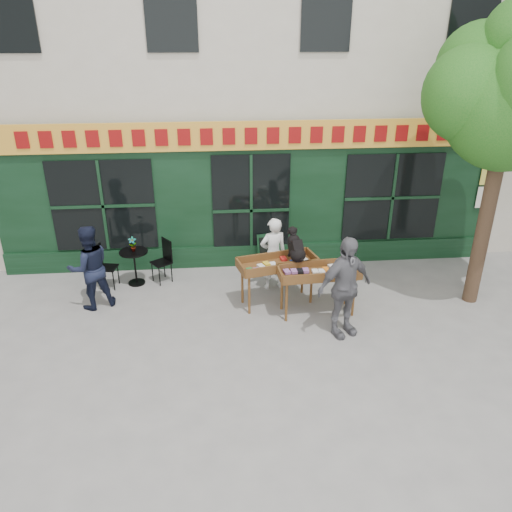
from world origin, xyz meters
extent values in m
plane|color=slate|center=(0.00, 0.00, 0.00)|extent=(80.00, 80.00, 0.00)
cube|color=beige|center=(0.00, 6.00, 5.00)|extent=(14.00, 7.00, 10.00)
cube|color=black|center=(0.00, 2.42, 1.60)|extent=(11.00, 0.16, 3.20)
cube|color=gold|center=(0.00, 2.30, 3.00)|extent=(11.00, 0.06, 0.60)
cube|color=maroon|center=(0.00, 2.26, 3.00)|extent=(9.60, 0.03, 0.34)
cube|color=black|center=(0.00, 2.32, 0.25)|extent=(11.00, 0.10, 0.50)
cube|color=black|center=(0.00, 2.32, 1.35)|extent=(1.70, 0.05, 2.50)
cube|color=black|center=(-3.20, 2.32, 1.55)|extent=(2.20, 0.05, 2.00)
cube|color=black|center=(3.20, 2.32, 1.55)|extent=(2.20, 0.05, 2.00)
cube|color=silver|center=(5.40, 2.30, 1.50)|extent=(0.42, 0.02, 0.50)
cube|color=#E5D14C|center=(5.40, 2.30, 2.05)|extent=(0.42, 0.02, 0.50)
cube|color=silver|center=(5.40, 2.30, 2.60)|extent=(0.42, 0.02, 0.50)
cylinder|color=#382619|center=(4.30, 0.30, 1.80)|extent=(0.28, 0.28, 3.60)
sphere|color=#125013|center=(4.30, 0.30, 3.80)|extent=(2.20, 2.20, 2.20)
sphere|color=#125013|center=(3.70, 0.50, 4.00)|extent=(1.70, 1.70, 1.70)
sphere|color=#125013|center=(4.00, 0.90, 4.40)|extent=(1.60, 1.60, 1.60)
cylinder|color=brown|center=(-0.21, 0.17, 0.40)|extent=(0.05, 0.05, 0.80)
cylinder|color=brown|center=(1.05, 0.48, 0.40)|extent=(0.05, 0.05, 0.80)
cylinder|color=brown|center=(-0.32, 0.59, 0.40)|extent=(0.05, 0.05, 0.80)
cylinder|color=brown|center=(0.94, 0.90, 0.40)|extent=(0.05, 0.05, 0.80)
cube|color=brown|center=(0.37, 0.54, 0.82)|extent=(1.59, 0.92, 0.05)
cube|color=brown|center=(0.43, 0.25, 0.90)|extent=(1.47, 0.40, 0.18)
cube|color=brown|center=(0.30, 0.82, 0.90)|extent=(1.47, 0.40, 0.18)
cube|color=brown|center=(0.37, 0.54, 0.88)|extent=(1.36, 0.70, 0.06)
imported|color=silver|center=(0.37, 1.19, 0.78)|extent=(0.64, 0.50, 1.57)
cylinder|color=brown|center=(0.46, -0.17, 0.40)|extent=(0.05, 0.05, 0.80)
cylinder|color=brown|center=(1.75, -0.09, 0.40)|extent=(0.05, 0.05, 0.80)
cylinder|color=brown|center=(0.43, 0.27, 0.40)|extent=(0.05, 0.05, 0.80)
cylinder|color=brown|center=(1.73, 0.35, 0.40)|extent=(0.05, 0.05, 0.80)
cube|color=brown|center=(1.09, 0.09, 0.82)|extent=(1.53, 0.67, 0.05)
cube|color=brown|center=(1.11, -0.20, 0.90)|extent=(1.50, 0.13, 0.18)
cube|color=brown|center=(1.07, 0.38, 0.90)|extent=(1.50, 0.13, 0.18)
cube|color=brown|center=(1.09, 0.09, 0.88)|extent=(1.32, 0.48, 0.06)
imported|color=#59585E|center=(1.39, -0.66, 0.94)|extent=(1.19, 0.86, 1.88)
cylinder|color=black|center=(-2.55, 1.62, 0.02)|extent=(0.36, 0.36, 0.03)
cylinder|color=black|center=(-2.55, 1.62, 0.38)|extent=(0.04, 0.04, 0.72)
cylinder|color=black|center=(-2.55, 1.62, 0.75)|extent=(0.60, 0.60, 0.03)
cube|color=black|center=(-3.10, 1.52, 0.45)|extent=(0.41, 0.41, 0.03)
cube|color=black|center=(-3.27, 1.54, 0.70)|extent=(0.09, 0.36, 0.50)
cylinder|color=black|center=(-2.97, 1.34, 0.22)|extent=(0.02, 0.02, 0.44)
cylinder|color=black|center=(-2.93, 1.64, 0.22)|extent=(0.02, 0.02, 0.44)
cylinder|color=black|center=(-3.27, 1.39, 0.22)|extent=(0.02, 0.02, 0.44)
cylinder|color=black|center=(-3.22, 1.69, 0.22)|extent=(0.02, 0.02, 0.44)
cube|color=black|center=(-2.00, 1.67, 0.45)|extent=(0.50, 0.50, 0.03)
cube|color=black|center=(-1.86, 1.77, 0.70)|extent=(0.23, 0.31, 0.50)
cylinder|color=black|center=(-2.21, 1.70, 0.22)|extent=(0.02, 0.02, 0.44)
cylinder|color=black|center=(-2.03, 1.46, 0.22)|extent=(0.02, 0.02, 0.44)
cylinder|color=black|center=(-1.96, 1.88, 0.22)|extent=(0.02, 0.02, 0.44)
cylinder|color=black|center=(-1.79, 1.63, 0.22)|extent=(0.02, 0.02, 0.44)
imported|color=gray|center=(-2.55, 1.62, 0.93)|extent=(0.18, 0.13, 0.32)
imported|color=black|center=(-3.25, 0.72, 0.85)|extent=(1.02, 0.94, 1.70)
cube|color=black|center=(0.41, 2.20, 0.40)|extent=(0.59, 0.30, 0.79)
cube|color=black|center=(0.41, 2.18, 0.40)|extent=(0.48, 0.26, 0.65)
camera|label=1|loc=(-0.82, -8.14, 5.08)|focal=35.00mm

